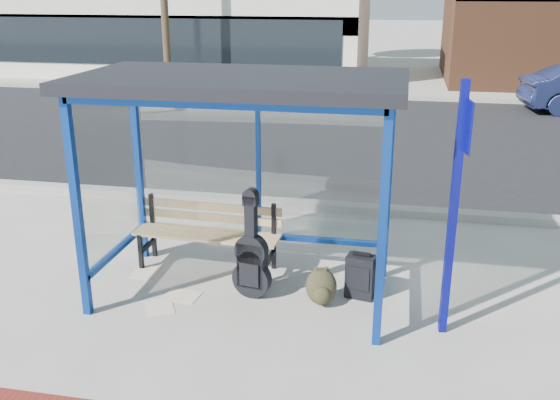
% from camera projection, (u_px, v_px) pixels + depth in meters
% --- Properties ---
extents(ground, '(120.00, 120.00, 0.00)m').
position_uv_depth(ground, '(244.00, 293.00, 6.98)').
color(ground, '#B2ADA0').
rests_on(ground, ground).
extents(curb_near, '(60.00, 0.25, 0.12)m').
position_uv_depth(curb_near, '(291.00, 204.00, 9.64)').
color(curb_near, gray).
rests_on(curb_near, ground).
extents(street_asphalt, '(60.00, 10.00, 0.00)m').
position_uv_depth(street_asphalt, '(331.00, 135.00, 14.39)').
color(street_asphalt, black).
rests_on(street_asphalt, ground).
extents(curb_far, '(60.00, 0.25, 0.12)m').
position_uv_depth(curb_far, '(351.00, 96.00, 19.10)').
color(curb_far, gray).
rests_on(curb_far, ground).
extents(far_sidewalk, '(60.00, 4.00, 0.01)m').
position_uv_depth(far_sidewalk, '(356.00, 88.00, 20.88)').
color(far_sidewalk, '#B2ADA0').
rests_on(far_sidewalk, ground).
extents(bus_shelter, '(3.30, 1.80, 2.42)m').
position_uv_depth(bus_shelter, '(242.00, 109.00, 6.37)').
color(bus_shelter, navy).
rests_on(bus_shelter, ground).
extents(storefront_white, '(18.00, 6.04, 4.00)m').
position_uv_depth(storefront_white, '(136.00, 19.00, 24.67)').
color(storefront_white, silver).
rests_on(storefront_white, ground).
extents(bench, '(1.78, 0.50, 0.83)m').
position_uv_depth(bench, '(208.00, 230.00, 7.50)').
color(bench, black).
rests_on(bench, ground).
extents(guitar_bag, '(0.45, 0.20, 1.18)m').
position_uv_depth(guitar_bag, '(252.00, 260.00, 6.78)').
color(guitar_bag, black).
rests_on(guitar_bag, ground).
extents(suitcase, '(0.34, 0.26, 0.54)m').
position_uv_depth(suitcase, '(361.00, 277.00, 6.81)').
color(suitcase, black).
rests_on(suitcase, ground).
extents(backpack, '(0.38, 0.36, 0.40)m').
position_uv_depth(backpack, '(321.00, 288.00, 6.69)').
color(backpack, '#2C2A18').
rests_on(backpack, ground).
extents(sign_post, '(0.12, 0.31, 2.50)m').
position_uv_depth(sign_post, '(455.00, 198.00, 5.76)').
color(sign_post, '#0C0E85').
rests_on(sign_post, ground).
extents(newspaper_a, '(0.30, 0.37, 0.01)m').
position_uv_depth(newspaper_a, '(145.00, 273.00, 7.47)').
color(newspaper_a, white).
rests_on(newspaper_a, ground).
extents(newspaper_b, '(0.42, 0.46, 0.01)m').
position_uv_depth(newspaper_b, '(160.00, 307.00, 6.66)').
color(newspaper_b, white).
rests_on(newspaper_b, ground).
extents(newspaper_c, '(0.41, 0.34, 0.01)m').
position_uv_depth(newspaper_c, '(182.00, 296.00, 6.91)').
color(newspaper_c, white).
rests_on(newspaper_c, ground).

